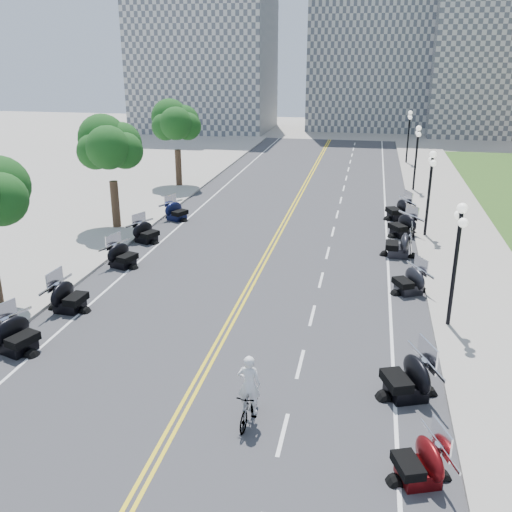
# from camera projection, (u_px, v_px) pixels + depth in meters

# --- Properties ---
(ground) EXTENTS (160.00, 160.00, 0.00)m
(ground) POSITION_uv_depth(u_px,v_px,m) (212.00, 355.00, 20.63)
(ground) COLOR gray
(road) EXTENTS (16.00, 90.00, 0.01)m
(road) POSITION_uv_depth(u_px,v_px,m) (263.00, 261.00, 29.86)
(road) COLOR #333335
(road) RESTS_ON ground
(centerline_yellow_a) EXTENTS (0.12, 90.00, 0.00)m
(centerline_yellow_a) POSITION_uv_depth(u_px,v_px,m) (261.00, 261.00, 29.88)
(centerline_yellow_a) COLOR yellow
(centerline_yellow_a) RESTS_ON road
(centerline_yellow_b) EXTENTS (0.12, 90.00, 0.00)m
(centerline_yellow_b) POSITION_uv_depth(u_px,v_px,m) (266.00, 261.00, 29.83)
(centerline_yellow_b) COLOR yellow
(centerline_yellow_b) RESTS_ON road
(edge_line_north) EXTENTS (0.12, 90.00, 0.00)m
(edge_line_north) POSITION_uv_depth(u_px,v_px,m) (388.00, 270.00, 28.67)
(edge_line_north) COLOR white
(edge_line_north) RESTS_ON road
(edge_line_south) EXTENTS (0.12, 90.00, 0.00)m
(edge_line_south) POSITION_uv_depth(u_px,v_px,m) (148.00, 253.00, 31.04)
(edge_line_south) COLOR white
(edge_line_south) RESTS_ON road
(lane_dash_5) EXTENTS (0.12, 2.00, 0.00)m
(lane_dash_5) POSITION_uv_depth(u_px,v_px,m) (283.00, 434.00, 16.34)
(lane_dash_5) COLOR white
(lane_dash_5) RESTS_ON road
(lane_dash_6) EXTENTS (0.12, 2.00, 0.00)m
(lane_dash_6) POSITION_uv_depth(u_px,v_px,m) (300.00, 364.00, 20.03)
(lane_dash_6) COLOR white
(lane_dash_6) RESTS_ON road
(lane_dash_7) EXTENTS (0.12, 2.00, 0.00)m
(lane_dash_7) POSITION_uv_depth(u_px,v_px,m) (312.00, 315.00, 23.72)
(lane_dash_7) COLOR white
(lane_dash_7) RESTS_ON road
(lane_dash_8) EXTENTS (0.12, 2.00, 0.00)m
(lane_dash_8) POSITION_uv_depth(u_px,v_px,m) (321.00, 280.00, 27.42)
(lane_dash_8) COLOR white
(lane_dash_8) RESTS_ON road
(lane_dash_9) EXTENTS (0.12, 2.00, 0.00)m
(lane_dash_9) POSITION_uv_depth(u_px,v_px,m) (328.00, 253.00, 31.11)
(lane_dash_9) COLOR white
(lane_dash_9) RESTS_ON road
(lane_dash_10) EXTENTS (0.12, 2.00, 0.00)m
(lane_dash_10) POSITION_uv_depth(u_px,v_px,m) (333.00, 232.00, 34.80)
(lane_dash_10) COLOR white
(lane_dash_10) RESTS_ON road
(lane_dash_11) EXTENTS (0.12, 2.00, 0.00)m
(lane_dash_11) POSITION_uv_depth(u_px,v_px,m) (337.00, 214.00, 38.49)
(lane_dash_11) COLOR white
(lane_dash_11) RESTS_ON road
(lane_dash_12) EXTENTS (0.12, 2.00, 0.00)m
(lane_dash_12) POSITION_uv_depth(u_px,v_px,m) (341.00, 200.00, 42.18)
(lane_dash_12) COLOR white
(lane_dash_12) RESTS_ON road
(lane_dash_13) EXTENTS (0.12, 2.00, 0.00)m
(lane_dash_13) POSITION_uv_depth(u_px,v_px,m) (344.00, 188.00, 45.87)
(lane_dash_13) COLOR white
(lane_dash_13) RESTS_ON road
(lane_dash_14) EXTENTS (0.12, 2.00, 0.00)m
(lane_dash_14) POSITION_uv_depth(u_px,v_px,m) (346.00, 178.00, 49.56)
(lane_dash_14) COLOR white
(lane_dash_14) RESTS_ON road
(lane_dash_15) EXTENTS (0.12, 2.00, 0.00)m
(lane_dash_15) POSITION_uv_depth(u_px,v_px,m) (348.00, 169.00, 53.26)
(lane_dash_15) COLOR white
(lane_dash_15) RESTS_ON road
(lane_dash_16) EXTENTS (0.12, 2.00, 0.00)m
(lane_dash_16) POSITION_uv_depth(u_px,v_px,m) (350.00, 162.00, 56.95)
(lane_dash_16) COLOR white
(lane_dash_16) RESTS_ON road
(lane_dash_17) EXTENTS (0.12, 2.00, 0.00)m
(lane_dash_17) POSITION_uv_depth(u_px,v_px,m) (352.00, 155.00, 60.64)
(lane_dash_17) COLOR white
(lane_dash_17) RESTS_ON road
(lane_dash_18) EXTENTS (0.12, 2.00, 0.00)m
(lane_dash_18) POSITION_uv_depth(u_px,v_px,m) (353.00, 149.00, 64.33)
(lane_dash_18) COLOR white
(lane_dash_18) RESTS_ON road
(lane_dash_19) EXTENTS (0.12, 2.00, 0.00)m
(lane_dash_19) POSITION_uv_depth(u_px,v_px,m) (355.00, 144.00, 68.02)
(lane_dash_19) COLOR white
(lane_dash_19) RESTS_ON road
(sidewalk_north) EXTENTS (5.00, 90.00, 0.15)m
(sidewalk_north) POSITION_uv_depth(u_px,v_px,m) (474.00, 275.00, 27.89)
(sidewalk_north) COLOR #9E9991
(sidewalk_north) RESTS_ON ground
(sidewalk_south) EXTENTS (5.00, 90.00, 0.15)m
(sidewalk_south) POSITION_uv_depth(u_px,v_px,m) (79.00, 247.00, 31.78)
(sidewalk_south) COLOR #9E9991
(sidewalk_south) RESTS_ON ground
(distant_block_a) EXTENTS (18.00, 14.00, 26.00)m
(distant_block_a) POSITION_uv_depth(u_px,v_px,m) (204.00, 31.00, 76.80)
(distant_block_a) COLOR gray
(distant_block_a) RESTS_ON ground
(distant_block_b) EXTENTS (16.00, 12.00, 30.00)m
(distant_block_b) POSITION_uv_depth(u_px,v_px,m) (371.00, 16.00, 77.58)
(distant_block_b) COLOR gray
(distant_block_b) RESTS_ON ground
(distant_block_c) EXTENTS (20.00, 14.00, 22.00)m
(distant_block_c) POSITION_uv_depth(u_px,v_px,m) (512.00, 47.00, 72.82)
(distant_block_c) COLOR gray
(distant_block_c) RESTS_ON ground
(street_lamp_2) EXTENTS (0.50, 1.20, 4.90)m
(street_lamp_2) POSITION_uv_depth(u_px,v_px,m) (455.00, 266.00, 21.85)
(street_lamp_2) COLOR black
(street_lamp_2) RESTS_ON sidewalk_north
(street_lamp_3) EXTENTS (0.50, 1.20, 4.90)m
(street_lamp_3) POSITION_uv_depth(u_px,v_px,m) (429.00, 194.00, 32.92)
(street_lamp_3) COLOR black
(street_lamp_3) RESTS_ON sidewalk_north
(street_lamp_4) EXTENTS (0.50, 1.20, 4.90)m
(street_lamp_4) POSITION_uv_depth(u_px,v_px,m) (416.00, 158.00, 44.00)
(street_lamp_4) COLOR black
(street_lamp_4) RESTS_ON sidewalk_north
(street_lamp_5) EXTENTS (0.50, 1.20, 4.90)m
(street_lamp_5) POSITION_uv_depth(u_px,v_px,m) (408.00, 137.00, 55.07)
(street_lamp_5) COLOR black
(street_lamp_5) RESTS_ON sidewalk_north
(tree_3) EXTENTS (4.80, 4.80, 9.20)m
(tree_3) POSITION_uv_depth(u_px,v_px,m) (111.00, 152.00, 33.80)
(tree_3) COLOR #235619
(tree_3) RESTS_ON sidewalk_south
(tree_4) EXTENTS (4.80, 4.80, 9.20)m
(tree_4) POSITION_uv_depth(u_px,v_px,m) (177.00, 127.00, 44.88)
(tree_4) COLOR #235619
(tree_4) RESTS_ON sidewalk_south
(motorcycle_n_4) EXTENTS (2.35, 2.35, 1.28)m
(motorcycle_n_4) POSITION_uv_depth(u_px,v_px,m) (419.00, 460.00, 14.39)
(motorcycle_n_4) COLOR #590A0C
(motorcycle_n_4) RESTS_ON road
(motorcycle_n_5) EXTENTS (2.82, 2.82, 1.51)m
(motorcycle_n_5) POSITION_uv_depth(u_px,v_px,m) (407.00, 375.00, 17.92)
(motorcycle_n_5) COLOR black
(motorcycle_n_5) RESTS_ON road
(motorcycle_n_7) EXTENTS (2.58, 2.58, 1.34)m
(motorcycle_n_7) POSITION_uv_depth(u_px,v_px,m) (409.00, 279.00, 25.74)
(motorcycle_n_7) COLOR black
(motorcycle_n_7) RESTS_ON road
(motorcycle_n_8) EXTENTS (2.19, 2.19, 1.49)m
(motorcycle_n_8) POSITION_uv_depth(u_px,v_px,m) (399.00, 243.00, 30.38)
(motorcycle_n_8) COLOR black
(motorcycle_n_8) RESTS_ON road
(motorcycle_n_9) EXTENTS (2.91, 2.91, 1.47)m
(motorcycle_n_9) POSITION_uv_depth(u_px,v_px,m) (403.00, 224.00, 33.75)
(motorcycle_n_9) COLOR black
(motorcycle_n_9) RESTS_ON road
(motorcycle_n_10) EXTENTS (2.81, 2.81, 1.50)m
(motorcycle_n_10) POSITION_uv_depth(u_px,v_px,m) (398.00, 208.00, 37.12)
(motorcycle_n_10) COLOR black
(motorcycle_n_10) RESTS_ON road
(motorcycle_s_5) EXTENTS (2.62, 2.62, 1.45)m
(motorcycle_s_5) POSITION_uv_depth(u_px,v_px,m) (16.00, 334.00, 20.66)
(motorcycle_s_5) COLOR black
(motorcycle_s_5) RESTS_ON road
(motorcycle_s_6) EXTENTS (2.15, 2.15, 1.42)m
(motorcycle_s_6) POSITION_uv_depth(u_px,v_px,m) (69.00, 295.00, 23.97)
(motorcycle_s_6) COLOR black
(motorcycle_s_6) RESTS_ON road
(motorcycle_s_7) EXTENTS (2.44, 2.44, 1.35)m
(motorcycle_s_7) POSITION_uv_depth(u_px,v_px,m) (123.00, 254.00, 28.93)
(motorcycle_s_7) COLOR black
(motorcycle_s_7) RESTS_ON road
(motorcycle_s_8) EXTENTS (2.48, 2.48, 1.32)m
(motorcycle_s_8) POSITION_uv_depth(u_px,v_px,m) (146.00, 231.00, 32.71)
(motorcycle_s_8) COLOR black
(motorcycle_s_8) RESTS_ON road
(motorcycle_s_9) EXTENTS (2.50, 2.50, 1.32)m
(motorcycle_s_9) POSITION_uv_depth(u_px,v_px,m) (177.00, 210.00, 37.04)
(motorcycle_s_9) COLOR black
(motorcycle_s_9) RESTS_ON road
(bicycle) EXTENTS (0.66, 1.87, 1.10)m
(bicycle) POSITION_uv_depth(u_px,v_px,m) (249.00, 406.00, 16.72)
(bicycle) COLOR #A51414
(bicycle) RESTS_ON road
(cyclist_rider) EXTENTS (0.68, 0.45, 1.87)m
(cyclist_rider) POSITION_uv_depth(u_px,v_px,m) (249.00, 362.00, 16.22)
(cyclist_rider) COLOR white
(cyclist_rider) RESTS_ON bicycle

